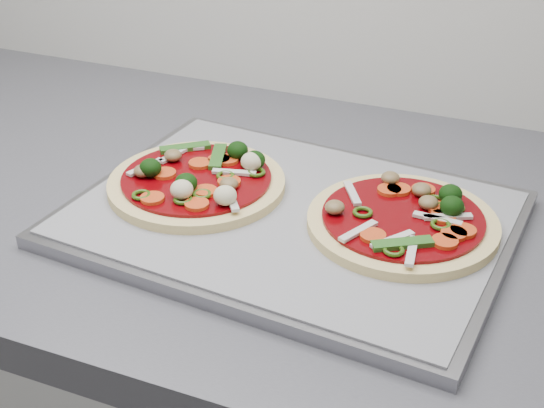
% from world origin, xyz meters
% --- Properties ---
extents(baking_tray, '(0.47, 0.36, 0.01)m').
position_xyz_m(baking_tray, '(-0.61, 1.26, 0.91)').
color(baking_tray, gray).
rests_on(baking_tray, countertop).
extents(parchment, '(0.45, 0.34, 0.00)m').
position_xyz_m(parchment, '(-0.61, 1.26, 0.92)').
color(parchment, gray).
rests_on(parchment, baking_tray).
extents(pizza_left, '(0.22, 0.22, 0.03)m').
position_xyz_m(pizza_left, '(-0.72, 1.27, 0.93)').
color(pizza_left, '#F2D288').
rests_on(pizza_left, parchment).
extents(pizza_right, '(0.26, 0.26, 0.03)m').
position_xyz_m(pizza_right, '(-0.49, 1.27, 0.92)').
color(pizza_right, '#F2D288').
rests_on(pizza_right, parchment).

